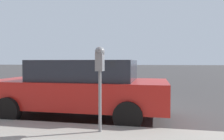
% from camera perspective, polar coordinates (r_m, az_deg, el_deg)
% --- Properties ---
extents(ground_plane, '(220.00, 220.00, 0.00)m').
position_cam_1_polar(ground_plane, '(7.00, -0.57, -10.10)').
color(ground_plane, '#3D3A3A').
extents(parking_meter, '(0.21, 0.19, 1.64)m').
position_cam_1_polar(parking_meter, '(4.18, -3.19, 0.87)').
color(parking_meter, gray).
rests_on(parking_meter, sidewalk).
extents(car_red, '(2.16, 4.66, 1.53)m').
position_cam_1_polar(car_red, '(5.93, -8.22, -4.44)').
color(car_red, '#B21E19').
rests_on(car_red, ground_plane).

